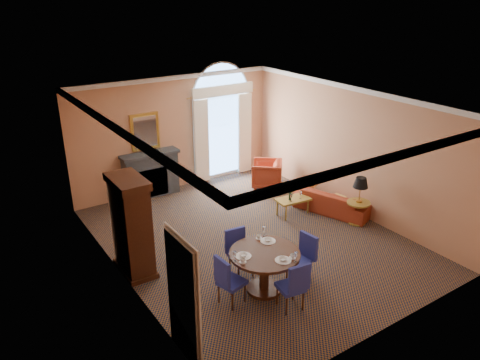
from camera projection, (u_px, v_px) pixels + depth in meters
ground at (252, 239)px, 10.76m from camera, size 7.50×7.50×0.00m
room_envelope at (235, 127)px, 10.30m from camera, size 6.04×7.52×3.45m
armoire at (132, 228)px, 9.19m from camera, size 0.59×1.04×2.04m
dining_table at (264, 263)px, 8.71m from camera, size 1.33×1.33×1.04m
dining_chair_north at (238, 249)px, 9.28m from camera, size 0.46×0.47×0.97m
dining_chair_south at (295, 284)px, 8.19m from camera, size 0.49×0.50×0.97m
dining_chair_east at (304, 254)px, 9.10m from camera, size 0.56×0.56×0.97m
dining_chair_west at (227, 278)px, 8.35m from camera, size 0.53×0.53×0.97m
sofa at (333, 201)px, 11.98m from camera, size 1.39×2.10×0.57m
armchair at (267, 174)px, 13.47m from camera, size 1.18×1.18×0.78m
coffee_table at (293, 200)px, 11.78m from camera, size 0.90×0.57×0.76m
side_table at (360, 195)px, 11.21m from camera, size 0.57×0.57×1.18m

